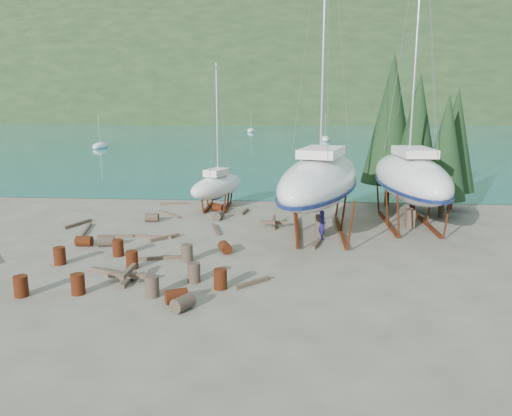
# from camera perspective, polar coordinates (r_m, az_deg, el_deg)

# --- Properties ---
(ground) EXTENTS (600.00, 600.00, 0.00)m
(ground) POSITION_cam_1_polar(r_m,az_deg,el_deg) (26.21, -4.14, -5.58)
(ground) COLOR #575345
(ground) RESTS_ON ground
(bay_water) EXTENTS (700.00, 700.00, 0.00)m
(bay_water) POSITION_cam_1_polar(r_m,az_deg,el_deg) (339.81, 3.87, 10.66)
(bay_water) COLOR #177375
(bay_water) RESTS_ON ground
(far_hill) EXTENTS (800.00, 360.00, 110.00)m
(far_hill) POSITION_cam_1_polar(r_m,az_deg,el_deg) (344.80, 3.88, 10.68)
(far_hill) COLOR black
(far_hill) RESTS_ON ground
(far_house_left) EXTENTS (6.60, 5.60, 5.60)m
(far_house_left) POSITION_cam_1_polar(r_m,az_deg,el_deg) (224.03, -12.31, 10.48)
(far_house_left) COLOR beige
(far_house_left) RESTS_ON ground
(far_house_center) EXTENTS (6.60, 5.60, 5.60)m
(far_house_center) POSITION_cam_1_polar(r_m,az_deg,el_deg) (216.07, -1.92, 10.69)
(far_house_center) COLOR beige
(far_house_center) RESTS_ON ground
(far_house_right) EXTENTS (6.60, 5.60, 5.60)m
(far_house_right) POSITION_cam_1_polar(r_m,az_deg,el_deg) (216.34, 11.59, 10.46)
(far_house_right) COLOR beige
(far_house_right) RESTS_ON ground
(cypress_near_right) EXTENTS (3.60, 3.60, 10.00)m
(cypress_near_right) POSITION_cam_1_polar(r_m,az_deg,el_deg) (37.77, 17.93, 8.23)
(cypress_near_right) COLOR black
(cypress_near_right) RESTS_ON ground
(cypress_mid_right) EXTENTS (3.06, 3.06, 8.50)m
(cypress_mid_right) POSITION_cam_1_polar(r_m,az_deg,el_deg) (36.28, 20.88, 6.51)
(cypress_mid_right) COLOR black
(cypress_mid_right) RESTS_ON ground
(cypress_back_left) EXTENTS (4.14, 4.14, 11.50)m
(cypress_back_left) POSITION_cam_1_polar(r_m,az_deg,el_deg) (39.37, 15.19, 9.80)
(cypress_back_left) COLOR black
(cypress_back_left) RESTS_ON ground
(cypress_far_right) EXTENTS (3.24, 3.24, 9.00)m
(cypress_far_right) POSITION_cam_1_polar(r_m,az_deg,el_deg) (39.56, 21.81, 7.26)
(cypress_far_right) COLOR black
(cypress_far_right) RESTS_ON ground
(moored_boat_left) EXTENTS (2.00, 5.00, 6.05)m
(moored_boat_left) POSITION_cam_1_polar(r_m,az_deg,el_deg) (91.50, -17.38, 6.76)
(moored_boat_left) COLOR silver
(moored_boat_left) RESTS_ON ground
(moored_boat_mid) EXTENTS (2.00, 5.00, 6.05)m
(moored_boat_mid) POSITION_cam_1_polar(r_m,az_deg,el_deg) (105.14, 7.88, 7.81)
(moored_boat_mid) COLOR silver
(moored_boat_mid) RESTS_ON ground
(moored_boat_far) EXTENTS (2.00, 5.00, 6.05)m
(moored_boat_far) POSITION_cam_1_polar(r_m,az_deg,el_deg) (135.42, -0.57, 8.84)
(moored_boat_far) COLOR silver
(moored_boat_far) RESTS_ON ground
(large_sailboat_near) EXTENTS (7.14, 13.63, 20.61)m
(large_sailboat_near) POSITION_cam_1_polar(r_m,az_deg,el_deg) (30.33, 7.37, 3.21)
(large_sailboat_near) COLOR silver
(large_sailboat_near) RESTS_ON ground
(large_sailboat_far) EXTENTS (4.24, 12.54, 19.55)m
(large_sailboat_far) POSITION_cam_1_polar(r_m,az_deg,el_deg) (33.60, 17.22, 3.41)
(large_sailboat_far) COLOR silver
(large_sailboat_far) RESTS_ON ground
(small_sailboat_shore) EXTENTS (4.38, 6.96, 10.65)m
(small_sailboat_shore) POSITION_cam_1_polar(r_m,az_deg,el_deg) (37.52, -4.43, 2.55)
(small_sailboat_shore) COLOR silver
(small_sailboat_shore) RESTS_ON ground
(worker) EXTENTS (0.48, 0.67, 1.71)m
(worker) POSITION_cam_1_polar(r_m,az_deg,el_deg) (29.51, 7.60, -1.91)
(worker) COLOR #171250
(worker) RESTS_ON ground
(drum_0) EXTENTS (0.58, 0.58, 0.88)m
(drum_0) POSITION_cam_1_polar(r_m,az_deg,el_deg) (23.05, -25.28, -8.09)
(drum_0) COLOR #5C260F
(drum_0) RESTS_ON ground
(drum_1) EXTENTS (0.95, 1.05, 0.58)m
(drum_1) POSITION_cam_1_polar(r_m,az_deg,el_deg) (19.82, -8.36, -10.72)
(drum_1) COLOR #2D2823
(drum_1) RESTS_ON ground
(drum_2) EXTENTS (0.88, 0.58, 0.58)m
(drum_2) POSITION_cam_1_polar(r_m,az_deg,el_deg) (29.54, -19.05, -3.60)
(drum_2) COLOR #5C260F
(drum_2) RESTS_ON ground
(drum_3) EXTENTS (0.58, 0.58, 0.88)m
(drum_3) POSITION_cam_1_polar(r_m,az_deg,el_deg) (22.40, -19.68, -8.19)
(drum_3) COLOR #5C260F
(drum_3) RESTS_ON ground
(drum_4) EXTENTS (1.04, 0.90, 0.58)m
(drum_4) POSITION_cam_1_polar(r_m,az_deg,el_deg) (36.77, -4.35, 0.03)
(drum_4) COLOR #5C260F
(drum_4) RESTS_ON ground
(drum_5) EXTENTS (0.58, 0.58, 0.88)m
(drum_5) POSITION_cam_1_polar(r_m,az_deg,el_deg) (25.52, -7.88, -5.11)
(drum_5) COLOR #2D2823
(drum_5) RESTS_ON ground
(drum_6) EXTENTS (0.88, 1.04, 0.58)m
(drum_6) POSITION_cam_1_polar(r_m,az_deg,el_deg) (26.81, -3.56, -4.51)
(drum_6) COLOR #5C260F
(drum_6) RESTS_ON ground
(drum_7) EXTENTS (0.58, 0.58, 0.88)m
(drum_7) POSITION_cam_1_polar(r_m,az_deg,el_deg) (21.75, -4.09, -8.09)
(drum_7) COLOR #5C260F
(drum_7) RESTS_ON ground
(drum_9) EXTENTS (0.90, 0.61, 0.58)m
(drum_9) POSITION_cam_1_polar(r_m,az_deg,el_deg) (34.30, -11.80, -1.07)
(drum_9) COLOR #2D2823
(drum_9) RESTS_ON ground
(drum_10) EXTENTS (0.58, 0.58, 0.88)m
(drum_10) POSITION_cam_1_polar(r_m,az_deg,el_deg) (24.96, -13.98, -5.76)
(drum_10) COLOR #5C260F
(drum_10) RESTS_ON ground
(drum_11) EXTENTS (0.73, 0.97, 0.58)m
(drum_11) POSITION_cam_1_polar(r_m,az_deg,el_deg) (34.28, -4.28, -0.86)
(drum_11) COLOR #2D2823
(drum_11) RESTS_ON ground
(drum_12) EXTENTS (1.05, 0.91, 0.58)m
(drum_12) POSITION_cam_1_polar(r_m,az_deg,el_deg) (20.56, -9.08, -9.89)
(drum_12) COLOR #5C260F
(drum_12) RESTS_ON ground
(drum_13) EXTENTS (0.58, 0.58, 0.88)m
(drum_13) POSITION_cam_1_polar(r_m,az_deg,el_deg) (26.67, -21.52, -5.10)
(drum_13) COLOR #5C260F
(drum_13) RESTS_ON ground
(drum_14) EXTENTS (0.58, 0.58, 0.88)m
(drum_14) POSITION_cam_1_polar(r_m,az_deg,el_deg) (27.13, -15.49, -4.41)
(drum_14) COLOR #5C260F
(drum_14) RESTS_ON ground
(drum_15) EXTENTS (0.99, 0.77, 0.58)m
(drum_15) POSITION_cam_1_polar(r_m,az_deg,el_deg) (29.15, -16.75, -3.65)
(drum_15) COLOR #2D2823
(drum_15) RESTS_ON ground
(drum_16) EXTENTS (0.58, 0.58, 0.88)m
(drum_16) POSITION_cam_1_polar(r_m,az_deg,el_deg) (21.30, -11.79, -8.77)
(drum_16) COLOR #2D2823
(drum_16) RESTS_ON ground
(drum_17) EXTENTS (0.58, 0.58, 0.88)m
(drum_17) POSITION_cam_1_polar(r_m,az_deg,el_deg) (22.63, -7.12, -7.34)
(drum_17) COLOR #2D2823
(drum_17) RESTS_ON ground
(timber_0) EXTENTS (2.11, 2.19, 0.14)m
(timber_0) POSITION_cam_1_polar(r_m,az_deg,el_deg) (36.14, -9.93, -0.68)
(timber_0) COLOR brown
(timber_0) RESTS_ON ground
(timber_1) EXTENTS (0.62, 1.89, 0.19)m
(timber_1) POSITION_cam_1_polar(r_m,az_deg,el_deg) (28.37, 6.95, -4.05)
(timber_1) COLOR brown
(timber_1) RESTS_ON ground
(timber_2) EXTENTS (0.96, 2.37, 0.19)m
(timber_2) POSITION_cam_1_polar(r_m,az_deg,el_deg) (34.69, -19.68, -1.72)
(timber_2) COLOR brown
(timber_2) RESTS_ON ground
(timber_5) EXTENTS (2.73, 0.93, 0.16)m
(timber_5) POSITION_cam_1_polar(r_m,az_deg,el_deg) (26.13, -10.68, -5.62)
(timber_5) COLOR brown
(timber_5) RESTS_ON ground
(timber_6) EXTENTS (0.47, 1.77, 0.19)m
(timber_6) POSITION_cam_1_polar(r_m,az_deg,el_deg) (36.26, -1.33, -0.42)
(timber_6) COLOR brown
(timber_6) RESTS_ON ground
(timber_7) EXTENTS (1.49, 1.49, 0.17)m
(timber_7) POSITION_cam_1_polar(r_m,az_deg,el_deg) (22.28, -0.37, -8.53)
(timber_7) COLOR brown
(timber_7) RESTS_ON ground
(timber_8) EXTENTS (1.52, 1.59, 0.19)m
(timber_8) POSITION_cam_1_polar(r_m,az_deg,el_deg) (29.83, -10.40, -3.36)
(timber_8) COLOR brown
(timber_8) RESTS_ON ground
(timber_9) EXTENTS (2.17, 0.64, 0.15)m
(timber_9) POSITION_cam_1_polar(r_m,az_deg,el_deg) (39.80, -9.28, 0.51)
(timber_9) COLOR brown
(timber_9) RESTS_ON ground
(timber_10) EXTENTS (0.87, 2.52, 0.16)m
(timber_10) POSITION_cam_1_polar(r_m,az_deg,el_deg) (31.40, -4.64, -2.45)
(timber_10) COLOR brown
(timber_10) RESTS_ON ground
(timber_11) EXTENTS (2.53, 0.39, 0.15)m
(timber_11) POSITION_cam_1_polar(r_m,az_deg,el_deg) (30.30, -11.86, -3.22)
(timber_11) COLOR brown
(timber_11) RESTS_ON ground
(timber_15) EXTENTS (0.88, 3.18, 0.15)m
(timber_15) POSITION_cam_1_polar(r_m,az_deg,el_deg) (33.01, -18.82, -2.37)
(timber_15) COLOR brown
(timber_15) RESTS_ON ground
(timber_16) EXTENTS (2.59, 1.36, 0.23)m
(timber_16) POSITION_cam_1_polar(r_m,az_deg,el_deg) (24.24, -15.99, -7.22)
(timber_16) COLOR brown
(timber_16) RESTS_ON ground
(timber_17) EXTENTS (2.17, 0.31, 0.16)m
(timber_17) POSITION_cam_1_polar(r_m,az_deg,el_deg) (30.91, -15.77, -3.11)
(timber_17) COLOR brown
(timber_17) RESTS_ON ground
(timber_pile_fore) EXTENTS (1.80, 1.80, 0.60)m
(timber_pile_fore) POSITION_cam_1_polar(r_m,az_deg,el_deg) (23.22, -14.38, -7.50)
(timber_pile_fore) COLOR brown
(timber_pile_fore) RESTS_ON ground
(timber_pile_aft) EXTENTS (1.80, 1.80, 0.60)m
(timber_pile_aft) POSITION_cam_1_polar(r_m,az_deg,el_deg) (32.20, 2.05, -1.65)
(timber_pile_aft) COLOR brown
(timber_pile_aft) RESTS_ON ground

